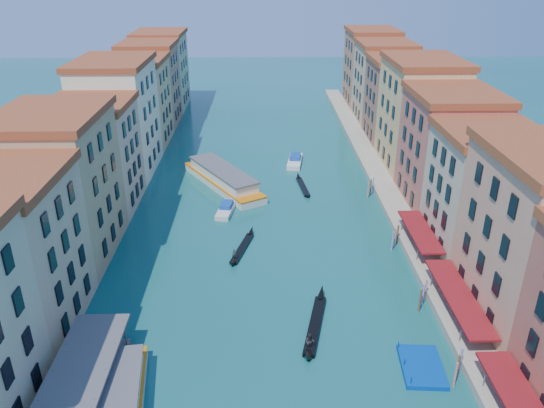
{
  "coord_description": "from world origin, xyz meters",
  "views": [
    {
      "loc": [
        0.44,
        -25.02,
        36.93
      ],
      "look_at": [
        1.81,
        39.35,
        7.14
      ],
      "focal_mm": 35.0,
      "sensor_mm": 36.0,
      "label": 1
    }
  ],
  "objects_px": {
    "vaporetto_far": "(223,178)",
    "blue_dock": "(422,367)",
    "vaporetto_stop": "(83,389)",
    "gondola_fore": "(242,247)",
    "gondola_right": "(315,325)"
  },
  "relations": [
    {
      "from": "vaporetto_far",
      "to": "blue_dock",
      "type": "distance_m",
      "value": 52.44
    },
    {
      "from": "vaporetto_stop",
      "to": "blue_dock",
      "type": "xyz_separation_m",
      "value": [
        32.17,
        3.51,
        -1.19
      ]
    },
    {
      "from": "gondola_fore",
      "to": "vaporetto_far",
      "type": "bearing_deg",
      "value": 114.96
    },
    {
      "from": "vaporetto_stop",
      "to": "blue_dock",
      "type": "relative_size",
      "value": 2.61
    },
    {
      "from": "vaporetto_far",
      "to": "vaporetto_stop",
      "type": "bearing_deg",
      "value": -131.89
    },
    {
      "from": "gondola_fore",
      "to": "gondola_right",
      "type": "bearing_deg",
      "value": -49.21
    },
    {
      "from": "vaporetto_far",
      "to": "gondola_right",
      "type": "height_order",
      "value": "vaporetto_far"
    },
    {
      "from": "gondola_right",
      "to": "vaporetto_stop",
      "type": "bearing_deg",
      "value": -142.69
    },
    {
      "from": "vaporetto_far",
      "to": "gondola_fore",
      "type": "height_order",
      "value": "vaporetto_far"
    },
    {
      "from": "vaporetto_far",
      "to": "gondola_fore",
      "type": "distance_m",
      "value": 23.57
    },
    {
      "from": "vaporetto_far",
      "to": "gondola_fore",
      "type": "xyz_separation_m",
      "value": [
        4.05,
        -23.2,
        -1.1
      ]
    },
    {
      "from": "vaporetto_stop",
      "to": "gondola_fore",
      "type": "bearing_deg",
      "value": 63.72
    },
    {
      "from": "gondola_fore",
      "to": "blue_dock",
      "type": "height_order",
      "value": "gondola_fore"
    },
    {
      "from": "gondola_right",
      "to": "blue_dock",
      "type": "height_order",
      "value": "gondola_right"
    },
    {
      "from": "gondola_right",
      "to": "blue_dock",
      "type": "xyz_separation_m",
      "value": [
        10.03,
        -6.51,
        -0.27
      ]
    }
  ]
}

